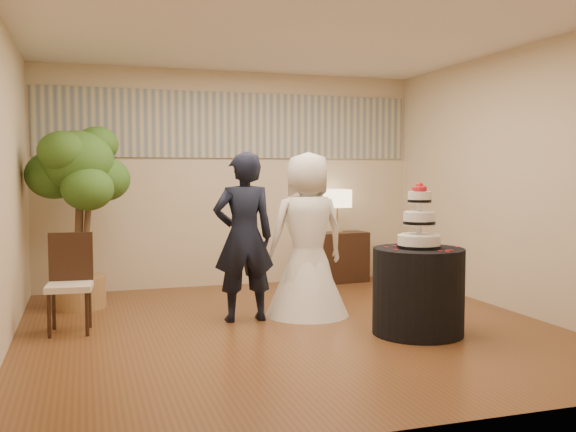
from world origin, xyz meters
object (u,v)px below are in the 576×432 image
object	(u,v)px
groom	(244,237)
console	(337,257)
bride	(307,234)
cake_table	(418,291)
wedding_cake	(419,215)
ficus_tree	(79,215)
table_lamp	(337,211)
side_chair	(69,284)

from	to	relation	value
groom	console	size ratio (longest dim) A/B	2.08
bride	cake_table	size ratio (longest dim) A/B	2.03
bride	console	world-z (taller)	bride
wedding_cake	ficus_tree	distance (m)	3.66
cake_table	wedding_cake	bearing A→B (deg)	90.00
cake_table	groom	bearing A→B (deg)	144.62
bride	ficus_tree	xyz separation A→B (m)	(-2.26, 1.08, 0.17)
groom	bride	size ratio (longest dim) A/B	1.00
wedding_cake	ficus_tree	xyz separation A→B (m)	(-2.98, 2.13, -0.08)
bride	ficus_tree	world-z (taller)	ficus_tree
ficus_tree	bride	bearing A→B (deg)	-25.41
bride	table_lamp	xyz separation A→B (m)	(1.05, 1.75, 0.12)
table_lamp	ficus_tree	world-z (taller)	ficus_tree
ficus_tree	cake_table	bearing A→B (deg)	-35.54
table_lamp	ficus_tree	xyz separation A→B (m)	(-3.31, -0.67, 0.06)
groom	console	bearing A→B (deg)	-133.48
cake_table	wedding_cake	world-z (taller)	wedding_cake
groom	wedding_cake	xyz separation A→B (m)	(1.41, -1.00, 0.25)
groom	ficus_tree	size ratio (longest dim) A/B	0.83
groom	table_lamp	distance (m)	2.51
cake_table	ficus_tree	xyz separation A→B (m)	(-2.98, 2.13, 0.63)
bride	side_chair	bearing A→B (deg)	-2.95
cake_table	side_chair	xyz separation A→B (m)	(-3.06, 1.01, 0.06)
cake_table	console	size ratio (longest dim) A/B	1.03
console	ficus_tree	size ratio (longest dim) A/B	0.40
wedding_cake	groom	bearing A→B (deg)	144.62
groom	cake_table	bearing A→B (deg)	145.09
side_chair	console	bearing A→B (deg)	32.50
wedding_cake	console	world-z (taller)	wedding_cake
table_lamp	groom	bearing A→B (deg)	-133.96
console	cake_table	bearing A→B (deg)	-102.58
cake_table	console	distance (m)	2.82
groom	wedding_cake	world-z (taller)	groom
ficus_tree	table_lamp	bearing A→B (deg)	11.51
table_lamp	wedding_cake	bearing A→B (deg)	-96.79
ficus_tree	side_chair	world-z (taller)	ficus_tree
groom	console	distance (m)	2.56
table_lamp	cake_table	bearing A→B (deg)	-96.79
bride	ficus_tree	size ratio (longest dim) A/B	0.83
cake_table	side_chair	world-z (taller)	side_chair
cake_table	ficus_tree	size ratio (longest dim) A/B	0.41
groom	table_lamp	world-z (taller)	groom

